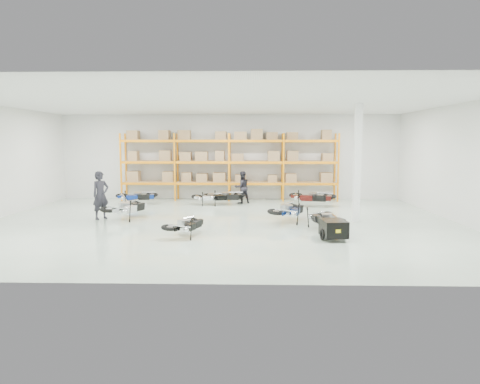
{
  "coord_description": "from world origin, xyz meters",
  "views": [
    {
      "loc": [
        1.15,
        -15.93,
        3.07
      ],
      "look_at": [
        0.71,
        0.75,
        1.1
      ],
      "focal_mm": 32.0,
      "sensor_mm": 36.0,
      "label": 1
    }
  ],
  "objects_px": {
    "moto_silver_left": "(127,204)",
    "person_left": "(101,195)",
    "moto_touring_right": "(325,215)",
    "moto_black_far_left": "(186,222)",
    "moto_back_b": "(211,195)",
    "trailer": "(333,229)",
    "moto_blue_centre": "(289,207)",
    "moto_back_d": "(312,194)",
    "person_back": "(242,187)",
    "moto_back_a": "(137,194)",
    "moto_back_c": "(225,194)"
  },
  "relations": [
    {
      "from": "moto_blue_centre",
      "to": "moto_back_d",
      "type": "relative_size",
      "value": 1.0
    },
    {
      "from": "moto_back_a",
      "to": "person_left",
      "type": "xyz_separation_m",
      "value": [
        -0.38,
        -3.89,
        0.42
      ]
    },
    {
      "from": "moto_back_a",
      "to": "trailer",
      "type": "bearing_deg",
      "value": -142.95
    },
    {
      "from": "moto_black_far_left",
      "to": "moto_back_b",
      "type": "bearing_deg",
      "value": -70.66
    },
    {
      "from": "moto_black_far_left",
      "to": "person_back",
      "type": "height_order",
      "value": "person_back"
    },
    {
      "from": "moto_blue_centre",
      "to": "moto_black_far_left",
      "type": "distance_m",
      "value": 4.47
    },
    {
      "from": "moto_touring_right",
      "to": "moto_back_c",
      "type": "relative_size",
      "value": 0.95
    },
    {
      "from": "moto_back_a",
      "to": "person_left",
      "type": "distance_m",
      "value": 3.93
    },
    {
      "from": "trailer",
      "to": "moto_back_a",
      "type": "bearing_deg",
      "value": 130.79
    },
    {
      "from": "moto_back_a",
      "to": "moto_touring_right",
      "type": "bearing_deg",
      "value": -136.12
    },
    {
      "from": "moto_black_far_left",
      "to": "moto_touring_right",
      "type": "distance_m",
      "value": 4.85
    },
    {
      "from": "moto_back_c",
      "to": "person_back",
      "type": "xyz_separation_m",
      "value": [
        0.83,
        0.58,
        0.25
      ]
    },
    {
      "from": "moto_silver_left",
      "to": "moto_back_d",
      "type": "xyz_separation_m",
      "value": [
        7.81,
        3.55,
        -0.01
      ]
    },
    {
      "from": "moto_blue_centre",
      "to": "moto_back_d",
      "type": "xyz_separation_m",
      "value": [
        1.42,
        3.94,
        0.0
      ]
    },
    {
      "from": "moto_back_b",
      "to": "moto_back_d",
      "type": "distance_m",
      "value": 4.87
    },
    {
      "from": "moto_silver_left",
      "to": "moto_back_c",
      "type": "height_order",
      "value": "moto_silver_left"
    },
    {
      "from": "trailer",
      "to": "person_back",
      "type": "distance_m",
      "value": 8.55
    },
    {
      "from": "person_left",
      "to": "person_back",
      "type": "relative_size",
      "value": 1.19
    },
    {
      "from": "moto_back_b",
      "to": "moto_back_d",
      "type": "xyz_separation_m",
      "value": [
        4.85,
        -0.39,
        0.1
      ]
    },
    {
      "from": "moto_blue_centre",
      "to": "moto_back_c",
      "type": "distance_m",
      "value": 5.13
    },
    {
      "from": "moto_silver_left",
      "to": "person_left",
      "type": "height_order",
      "value": "person_left"
    },
    {
      "from": "person_back",
      "to": "moto_back_d",
      "type": "bearing_deg",
      "value": 140.54
    },
    {
      "from": "moto_blue_centre",
      "to": "moto_back_b",
      "type": "xyz_separation_m",
      "value": [
        -3.43,
        4.33,
        -0.1
      ]
    },
    {
      "from": "moto_silver_left",
      "to": "trailer",
      "type": "relative_size",
      "value": 1.27
    },
    {
      "from": "moto_black_far_left",
      "to": "person_back",
      "type": "xyz_separation_m",
      "value": [
        1.66,
        7.59,
        0.31
      ]
    },
    {
      "from": "person_left",
      "to": "person_back",
      "type": "bearing_deg",
      "value": -9.77
    },
    {
      "from": "moto_back_c",
      "to": "moto_back_a",
      "type": "bearing_deg",
      "value": 83.02
    },
    {
      "from": "moto_silver_left",
      "to": "moto_back_b",
      "type": "xyz_separation_m",
      "value": [
        2.96,
        3.94,
        -0.11
      ]
    },
    {
      "from": "person_back",
      "to": "trailer",
      "type": "bearing_deg",
      "value": 87.71
    },
    {
      "from": "moto_blue_centre",
      "to": "moto_back_d",
      "type": "bearing_deg",
      "value": -85.92
    },
    {
      "from": "moto_silver_left",
      "to": "person_left",
      "type": "distance_m",
      "value": 1.1
    },
    {
      "from": "trailer",
      "to": "moto_back_a",
      "type": "relative_size",
      "value": 0.88
    },
    {
      "from": "moto_touring_right",
      "to": "moto_black_far_left",
      "type": "bearing_deg",
      "value": -174.14
    },
    {
      "from": "trailer",
      "to": "moto_back_a",
      "type": "height_order",
      "value": "moto_back_a"
    },
    {
      "from": "moto_silver_left",
      "to": "moto_touring_right",
      "type": "height_order",
      "value": "moto_silver_left"
    },
    {
      "from": "moto_back_a",
      "to": "moto_back_d",
      "type": "distance_m",
      "value": 8.48
    },
    {
      "from": "trailer",
      "to": "moto_black_far_left",
      "type": "bearing_deg",
      "value": 167.98
    },
    {
      "from": "moto_back_c",
      "to": "moto_back_b",
      "type": "bearing_deg",
      "value": 82.4
    },
    {
      "from": "moto_silver_left",
      "to": "person_back",
      "type": "bearing_deg",
      "value": -114.45
    },
    {
      "from": "moto_touring_right",
      "to": "moto_back_c",
      "type": "height_order",
      "value": "moto_back_c"
    },
    {
      "from": "moto_blue_centre",
      "to": "moto_back_d",
      "type": "height_order",
      "value": "moto_back_d"
    },
    {
      "from": "moto_silver_left",
      "to": "trailer",
      "type": "distance_m",
      "value": 8.27
    },
    {
      "from": "moto_back_d",
      "to": "moto_touring_right",
      "type": "bearing_deg",
      "value": -167.72
    },
    {
      "from": "moto_silver_left",
      "to": "moto_touring_right",
      "type": "relative_size",
      "value": 1.14
    },
    {
      "from": "moto_blue_centre",
      "to": "person_back",
      "type": "distance_m",
      "value": 5.28
    },
    {
      "from": "moto_black_far_left",
      "to": "moto_back_a",
      "type": "relative_size",
      "value": 0.92
    },
    {
      "from": "moto_black_far_left",
      "to": "person_left",
      "type": "height_order",
      "value": "person_left"
    },
    {
      "from": "moto_touring_right",
      "to": "person_back",
      "type": "distance_m",
      "value": 7.07
    },
    {
      "from": "person_back",
      "to": "moto_back_b",
      "type": "bearing_deg",
      "value": -2.01
    },
    {
      "from": "moto_black_far_left",
      "to": "moto_silver_left",
      "type": "bearing_deg",
      "value": -26.87
    }
  ]
}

